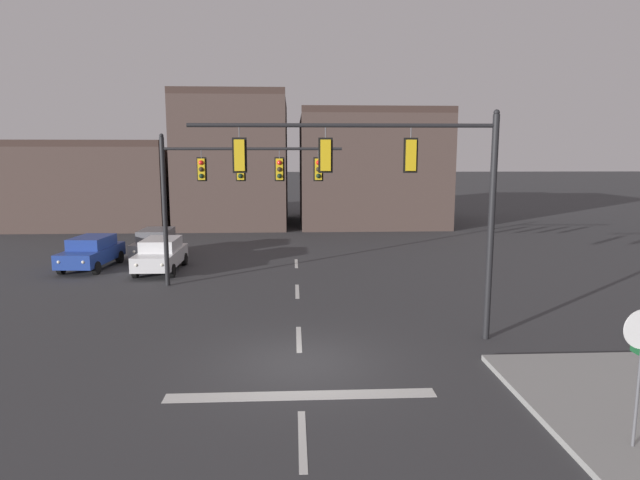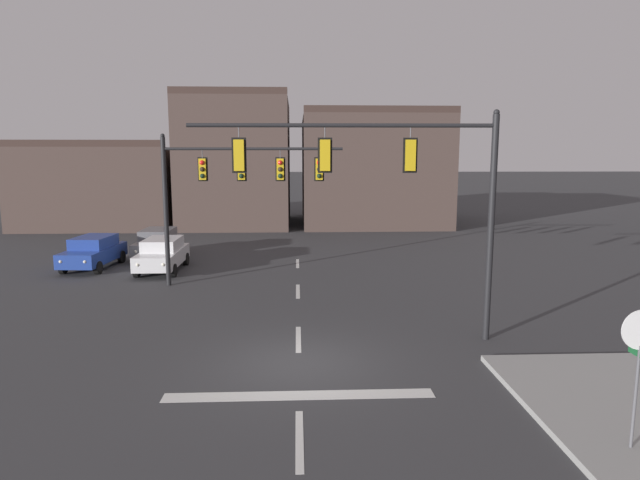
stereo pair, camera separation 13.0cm
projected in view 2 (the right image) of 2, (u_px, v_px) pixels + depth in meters
name	position (u px, v px, depth m)	size (l,w,h in m)	color
ground_plane	(299.00, 363.00, 14.64)	(400.00, 400.00, 0.00)	#353538
stop_bar_paint	(299.00, 395.00, 12.67)	(6.40, 0.50, 0.01)	silver
lane_centreline	(298.00, 339.00, 16.62)	(0.16, 26.40, 0.01)	silver
signal_mast_near_side	(394.00, 179.00, 15.83)	(9.09, 0.48, 6.95)	black
signal_mast_far_side	(227.00, 181.00, 22.92)	(7.71, 0.63, 6.57)	black
stop_sign	(640.00, 346.00, 9.84)	(0.76, 0.64, 2.83)	#56565B
car_lot_nearside	(94.00, 251.00, 27.21)	(2.16, 4.55, 1.61)	navy
car_lot_middle	(158.00, 243.00, 29.97)	(1.93, 4.46, 1.61)	slate
car_lot_farside	(162.00, 254.00, 26.51)	(1.92, 4.46, 1.61)	silver
building_row	(263.00, 173.00, 45.27)	(33.76, 12.78, 10.61)	#473833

